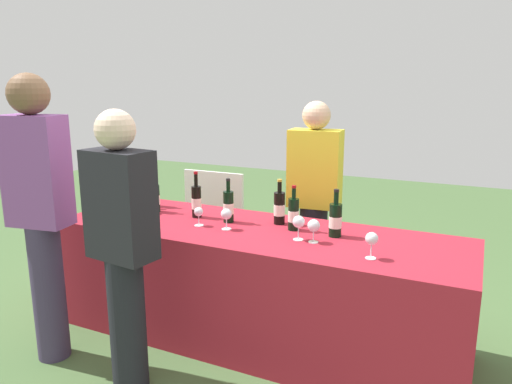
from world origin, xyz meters
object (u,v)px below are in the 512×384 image
Objects in this scene: wine_bottle_4 at (228,206)px; wine_bottle_6 at (294,214)px; wine_glass_1 at (226,215)px; wine_glass_4 at (372,239)px; wine_bottle_7 at (335,220)px; wine_bottle_2 at (155,198)px; wine_bottle_3 at (196,201)px; wine_glass_2 at (299,222)px; wine_bottle_1 at (152,191)px; guest_0 at (40,207)px; wine_bottle_5 at (279,208)px; wine_glass_3 at (314,226)px; ice_bucket at (129,199)px; wine_bottle_0 at (136,192)px; menu_board at (214,219)px; server_pouring at (314,197)px; wine_glass_0 at (199,213)px; guest_1 at (123,243)px.

wine_bottle_4 is 1.03× the size of wine_bottle_6.
wine_glass_4 is at bearing -7.68° from wine_glass_1.
wine_bottle_7 reaches higher than wine_bottle_6.
wine_bottle_2 is 0.36m from wine_bottle_3.
wine_glass_1 is at bearing 179.89° from wine_glass_2.
wine_glass_2 is (0.83, -0.17, -0.01)m from wine_bottle_3.
wine_bottle_2 is at bearing -46.10° from wine_bottle_1.
wine_bottle_4 is 0.17× the size of guest_0.
wine_bottle_1 is 1.08× the size of wine_bottle_5.
ice_bucket reaches higher than wine_glass_3.
wine_bottle_2 is (0.12, -0.13, -0.02)m from wine_bottle_1.
wine_bottle_5 is 1.04× the size of wine_bottle_6.
wine_bottle_0 is at bearing 80.95° from guest_0.
wine_bottle_5 is 0.37m from wine_glass_1.
menu_board is at bearing 82.35° from wine_bottle_0.
ice_bucket is at bearing 26.61° from server_pouring.
wine_bottle_3 is 1.06× the size of wine_bottle_5.
wine_bottle_3 reaches higher than wine_glass_4.
wine_bottle_0 is 0.57m from wine_bottle_3.
wine_bottle_5 reaches higher than ice_bucket.
wine_bottle_6 is at bearing 137.44° from wine_glass_3.
wine_bottle_2 is 0.19m from ice_bucket.
wine_glass_0 is 0.91× the size of wine_glass_1.
wine_bottle_7 is at bearing 3.58° from ice_bucket.
wine_bottle_0 reaches higher than wine_glass_2.
menu_board is (-1.04, 0.88, -0.43)m from wine_bottle_5.
wine_glass_2 is at bearing -2.88° from ice_bucket.
wine_bottle_5 is at bearing 77.68° from server_pouring.
guest_0 reaches higher than wine_bottle_5.
wine_bottle_2 is at bearing 29.15° from ice_bucket.
wine_bottle_2 is 1.20m from server_pouring.
server_pouring is (1.18, 0.72, -0.01)m from ice_bucket.
wine_glass_4 is (1.65, -0.29, 0.00)m from wine_bottle_2.
wine_glass_0 is (0.70, -0.22, -0.03)m from wine_bottle_0.
menu_board is (0.13, 0.94, -0.44)m from wine_bottle_0.
wine_bottle_1 is at bearing 165.90° from wine_bottle_3.
server_pouring is (-0.35, 0.63, -0.03)m from wine_bottle_7.
wine_glass_1 is at bearing -19.44° from wine_bottle_1.
menu_board is (0.08, 1.08, -0.42)m from ice_bucket.
wine_glass_3 is 0.09× the size of guest_1.
wine_glass_0 is at bearing -19.09° from wine_bottle_2.
guest_1 reaches higher than wine_glass_1.
wine_bottle_4 is 0.75m from server_pouring.
wine_bottle_2 is at bearing -179.03° from wine_bottle_6.
wine_glass_0 is 0.21m from wine_glass_1.
menu_board is (-1.27, 1.15, -0.43)m from wine_glass_2.
wine_bottle_7 is 2.01× the size of wine_glass_4.
wine_bottle_1 is 0.98m from guest_0.
wine_bottle_1 is at bearing 39.76° from wine_bottle_0.
wine_bottle_1 is 1.34m from wine_glass_2.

